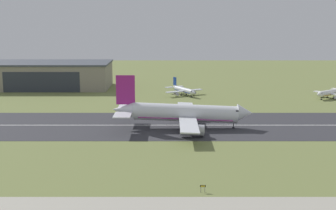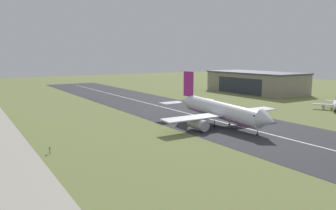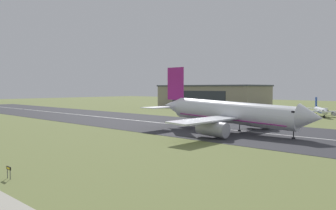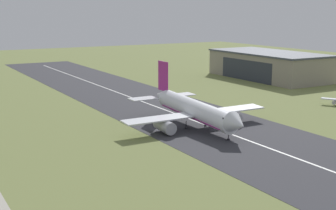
% 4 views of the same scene
% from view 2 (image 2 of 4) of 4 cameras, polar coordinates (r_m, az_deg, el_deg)
% --- Properties ---
extents(ground_plane, '(600.77, 600.77, 0.00)m').
position_cam_2_polar(ground_plane, '(121.47, -18.01, -3.78)').
color(ground_plane, olive).
extents(runway_strip, '(360.77, 43.44, 0.06)m').
position_cam_2_polar(runway_strip, '(144.17, 3.32, -1.45)').
color(runway_strip, '#333338').
rests_on(runway_strip, ground_plane).
extents(runway_centreline, '(324.70, 0.70, 0.01)m').
position_cam_2_polar(runway_centreline, '(144.16, 3.32, -1.44)').
color(runway_centreline, silver).
rests_on(runway_centreline, runway_strip).
extents(hangar_building, '(66.85, 32.01, 14.10)m').
position_cam_2_polar(hangar_building, '(234.21, 14.96, 3.88)').
color(hangar_building, gray).
rests_on(hangar_building, ground_plane).
extents(airplane_landing, '(49.29, 49.31, 18.79)m').
position_cam_2_polar(airplane_landing, '(119.31, 9.24, -1.07)').
color(airplane_landing, silver).
rests_on(airplane_landing, ground_plane).
extents(airplane_parked_west, '(19.00, 20.94, 8.17)m').
position_cam_2_polar(airplane_parked_west, '(171.38, 27.15, 0.11)').
color(airplane_parked_west, silver).
rests_on(airplane_parked_west, ground_plane).
extents(runway_sign, '(1.29, 0.13, 1.70)m').
position_cam_2_polar(runway_sign, '(90.72, -19.93, -7.19)').
color(runway_sign, '#4C4C51').
rests_on(runway_sign, ground_plane).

